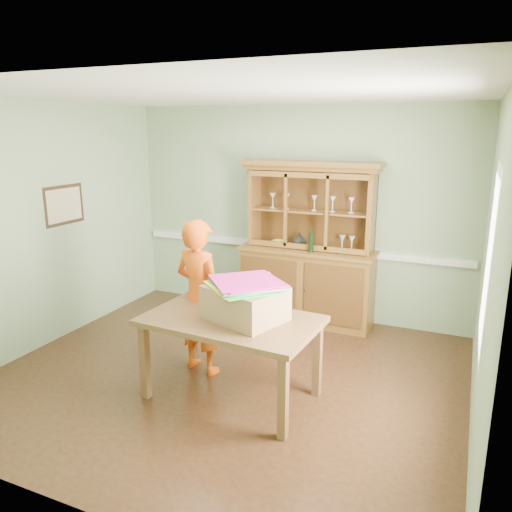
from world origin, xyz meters
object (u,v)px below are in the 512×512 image
at_px(china_hutch, 308,267).
at_px(person, 200,297).
at_px(dining_table, 231,328).
at_px(cardboard_box, 245,303).

relative_size(china_hutch, person, 1.29).
relative_size(dining_table, person, 1.01).
bearing_deg(cardboard_box, dining_table, -164.75).
height_order(china_hutch, dining_table, china_hutch).
distance_m(china_hutch, cardboard_box, 2.07).
bearing_deg(person, cardboard_box, 166.69).
bearing_deg(cardboard_box, china_hutch, 92.41).
relative_size(dining_table, cardboard_box, 2.49).
distance_m(dining_table, person, 0.64).
xyz_separation_m(china_hutch, cardboard_box, (0.09, -2.06, 0.21)).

